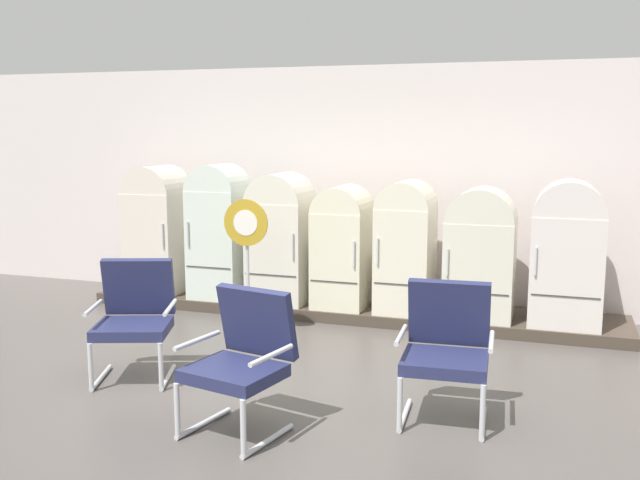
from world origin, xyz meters
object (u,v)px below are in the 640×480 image
at_px(refrigerator_0, 158,225).
at_px(armchair_right, 446,345).
at_px(refrigerator_6, 567,250).
at_px(sign_stand, 247,268).
at_px(refrigerator_5, 480,251).
at_px(refrigerator_3, 342,243).
at_px(refrigerator_2, 281,234).
at_px(refrigerator_4, 406,243).
at_px(armchair_center, 243,355).
at_px(refrigerator_1, 219,227).
at_px(armchair_left, 135,314).

height_order(refrigerator_0, armchair_right, refrigerator_0).
distance_m(refrigerator_6, sign_stand, 3.29).
xyz_separation_m(refrigerator_6, sign_stand, (-3.13, -1.02, -0.19)).
height_order(refrigerator_5, sign_stand, refrigerator_5).
distance_m(refrigerator_3, refrigerator_6, 2.41).
bearing_deg(refrigerator_5, refrigerator_2, 179.41).
distance_m(refrigerator_2, refrigerator_6, 3.16).
relative_size(refrigerator_0, refrigerator_4, 1.07).
height_order(refrigerator_6, armchair_center, refrigerator_6).
height_order(armchair_right, armchair_center, same).
relative_size(refrigerator_1, refrigerator_2, 1.06).
height_order(refrigerator_6, sign_stand, refrigerator_6).
relative_size(refrigerator_4, refrigerator_6, 0.97).
xyz_separation_m(refrigerator_5, armchair_left, (-2.67, -2.45, -0.29)).
height_order(armchair_left, sign_stand, sign_stand).
distance_m(refrigerator_0, refrigerator_4, 3.10).
height_order(refrigerator_1, refrigerator_2, refrigerator_1).
bearing_deg(armchair_left, refrigerator_6, 34.78).
relative_size(refrigerator_2, refrigerator_5, 1.07).
distance_m(refrigerator_1, refrigerator_4, 2.26).
distance_m(refrigerator_4, refrigerator_6, 1.68).
relative_size(refrigerator_5, refrigerator_6, 0.93).
height_order(refrigerator_5, armchair_left, refrigerator_5).
bearing_deg(refrigerator_2, armchair_left, -98.85).
relative_size(refrigerator_0, refrigerator_6, 1.04).
bearing_deg(armchair_right, refrigerator_2, 132.54).
xyz_separation_m(refrigerator_3, refrigerator_6, (2.41, -0.01, 0.06)).
xyz_separation_m(refrigerator_6, armchair_center, (-2.19, -3.20, -0.35)).
height_order(refrigerator_0, refrigerator_5, refrigerator_0).
height_order(refrigerator_1, refrigerator_6, refrigerator_1).
xyz_separation_m(refrigerator_4, armchair_center, (-0.50, -3.21, -0.34)).
relative_size(refrigerator_5, armchair_right, 1.37).
bearing_deg(refrigerator_2, refrigerator_4, -0.04).
xyz_separation_m(refrigerator_0, sign_stand, (1.66, -1.03, -0.23)).
relative_size(refrigerator_3, refrigerator_5, 0.98).
distance_m(refrigerator_0, refrigerator_3, 2.38).
distance_m(refrigerator_1, refrigerator_5, 3.07).
bearing_deg(armchair_right, armchair_center, -152.63).
distance_m(armchair_left, sign_stand, 1.51).
height_order(refrigerator_0, refrigerator_2, refrigerator_0).
xyz_separation_m(refrigerator_3, armchair_right, (1.56, -2.52, -0.29)).
xyz_separation_m(refrigerator_2, armchair_right, (2.31, -2.52, -0.36)).
height_order(refrigerator_2, armchair_right, refrigerator_2).
distance_m(refrigerator_3, refrigerator_4, 0.73).
bearing_deg(armchair_left, refrigerator_5, 42.51).
bearing_deg(sign_stand, refrigerator_2, 91.75).
distance_m(armchair_right, sign_stand, 2.72).
distance_m(armchair_left, armchair_center, 1.54).
relative_size(refrigerator_3, refrigerator_4, 0.95).
height_order(refrigerator_4, sign_stand, refrigerator_4).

